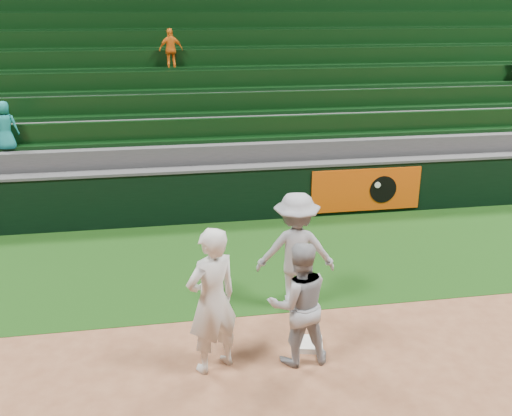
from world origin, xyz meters
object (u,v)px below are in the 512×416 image
Objects in this scene: first_baseman at (212,301)px; baserunner at (299,304)px; base_coach at (296,251)px; first_base at (309,344)px.

first_baseman is 1.16m from baserunner.
base_coach is (0.31, 1.46, 0.10)m from baserunner.
baserunner is (-0.24, -0.28, 0.83)m from first_base.
first_baseman is (-1.40, -0.26, 0.98)m from first_base.
base_coach reaches higher than baserunner.
first_baseman reaches higher than first_base.
first_baseman is 2.05m from base_coach.
baserunner is (1.15, -0.02, -0.14)m from first_baseman.
first_base is 0.91m from baserunner.
first_base is 1.51m from base_coach.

